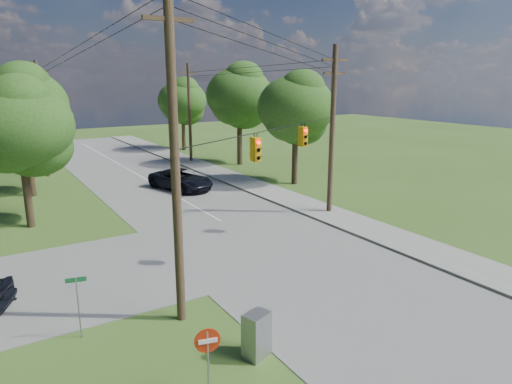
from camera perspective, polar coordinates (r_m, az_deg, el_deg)
ground at (r=19.14m, az=4.33°, el=-12.41°), size 140.00×140.00×0.00m
main_road at (r=23.96m, az=1.15°, el=-6.75°), size 10.00×100.00×0.03m
sidewalk_east at (r=27.96m, az=12.79°, el=-3.94°), size 2.60×100.00×0.12m
pole_sw at (r=15.42m, az=-10.16°, el=5.30°), size 2.00×0.32×12.00m
pole_ne at (r=29.13m, az=9.51°, el=7.83°), size 2.00×0.32×10.50m
pole_north_e at (r=47.89m, az=-8.30°, el=9.82°), size 2.00×0.32×10.00m
pole_north_w at (r=44.23m, az=-25.20°, el=8.32°), size 2.00×0.32×10.00m
power_lines at (r=27.91m, az=-7.23°, el=15.23°), size 13.93×29.62×4.93m
traffic_signals at (r=22.44m, az=3.22°, el=6.28°), size 4.91×3.27×1.05m
tree_w_near at (r=28.99m, az=-27.52°, el=7.33°), size 6.00×6.00×8.40m
tree_w_mid at (r=36.98m, az=-27.16°, el=9.51°), size 6.40×6.40×9.22m
tree_e_near at (r=37.22m, az=5.00°, el=10.48°), size 6.20×6.20×8.81m
tree_e_mid at (r=45.84m, az=-2.11°, el=12.00°), size 6.60×6.60×9.64m
tree_e_far at (r=56.21m, az=-9.20°, el=11.20°), size 5.80×5.80×8.32m
car_main_north at (r=36.24m, az=-9.37°, el=1.56°), size 4.21×6.17×1.57m
control_cabinet at (r=14.88m, az=0.08°, el=-17.45°), size 0.97×0.83×1.48m
do_not_enter_sign at (r=12.83m, az=-6.06°, el=-18.78°), size 0.70×0.21×2.14m
street_name_sign at (r=16.54m, az=-21.39°, el=-12.30°), size 0.65×0.19×2.20m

